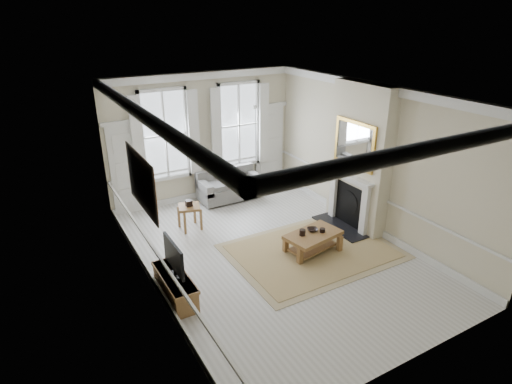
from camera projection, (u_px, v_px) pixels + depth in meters
floor at (273, 253)px, 9.18m from camera, size 7.20×7.20×0.00m
ceiling at (276, 93)px, 7.85m from camera, size 7.20×7.20×0.00m
back_wall at (203, 137)px, 11.39m from camera, size 5.20×0.00×5.20m
left_wall at (146, 207)px, 7.33m from camera, size 0.00×7.20×7.20m
right_wall at (372, 159)px, 9.70m from camera, size 0.00×7.20×7.20m
window_left at (165, 135)px, 10.79m from camera, size 1.26×0.20×2.20m
window_right at (239, 125)px, 11.75m from camera, size 1.26×0.20×2.20m
door_left at (129, 170)px, 10.64m from camera, size 0.90×0.08×2.30m
door_right at (269, 146)px, 12.51m from camera, size 0.90×0.08×2.30m
painting at (141, 182)px, 7.45m from camera, size 0.05×1.66×1.06m
chimney_breast at (360, 158)px, 9.78m from camera, size 0.35×1.70×3.38m
hearth at (340, 227)px, 10.24m from camera, size 0.55×1.50×0.05m
fireplace at (349, 198)px, 10.05m from camera, size 0.21×1.45×1.33m
mirror at (354, 144)px, 9.54m from camera, size 0.06×1.26×1.06m
sofa at (229, 186)px, 11.75m from camera, size 1.70×0.83×0.83m
side_table at (189, 210)px, 10.05m from camera, size 0.60×0.60×0.59m
rug at (312, 251)px, 9.24m from camera, size 3.50×2.60×0.02m
coffee_table at (313, 237)px, 9.10m from camera, size 1.30×0.90×0.45m
ceramic_pot_a at (302, 232)px, 8.97m from camera, size 0.13×0.13×0.13m
ceramic_pot_b at (322, 230)px, 9.10m from camera, size 0.12×0.12×0.09m
bowl at (312, 230)px, 9.16m from camera, size 0.30×0.30×0.06m
tv_stand at (175, 286)px, 7.69m from camera, size 0.41×1.27×0.45m
tv at (174, 256)px, 7.45m from camera, size 0.08×0.90×0.68m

